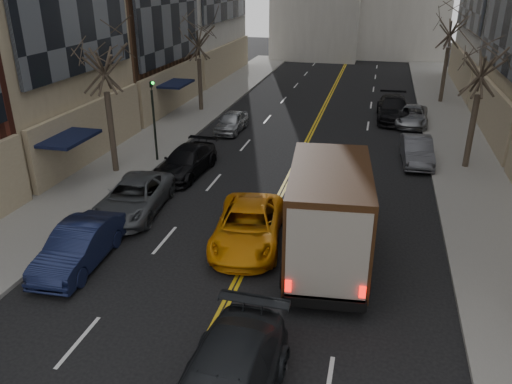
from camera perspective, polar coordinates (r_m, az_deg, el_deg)
sidewalk_left at (r=32.79m, az=-10.16°, el=6.68°), size 4.00×66.00×0.15m
sidewalk_right at (r=30.50m, az=22.66°, el=3.89°), size 4.00×66.00×0.15m
tree_lf_mid at (r=25.27m, az=-17.35°, el=16.16°), size 3.20×3.20×8.91m
tree_lf_far at (r=37.05m, az=-6.70°, el=18.22°), size 3.20×3.20×8.12m
tree_rt_mid at (r=27.21m, az=24.81°, el=14.66°), size 3.20×3.20×8.32m
tree_rt_far at (r=41.95m, az=21.62°, el=18.43°), size 3.20×3.20×9.11m
traffic_signal at (r=27.03m, az=-11.65°, el=8.97°), size 0.29×0.26×4.70m
ups_truck at (r=17.34m, az=8.25°, el=-2.47°), size 3.32×7.07×3.75m
taxi at (r=18.84m, az=-0.93°, el=-3.93°), size 3.09×5.54×1.47m
pedestrian at (r=17.51m, az=4.96°, el=-5.90°), size 0.50×0.68×1.70m
parked_lf_b at (r=18.59m, az=-19.56°, el=-5.84°), size 1.81×4.55×1.47m
parked_lf_c at (r=21.92m, az=-13.76°, el=-0.59°), size 2.85×5.29×1.41m
parked_lf_d at (r=25.69m, az=-7.98°, el=3.48°), size 2.26×4.88×1.38m
parked_lf_e at (r=32.70m, az=-2.81°, el=8.01°), size 1.61×3.80×1.28m
parked_rt_a at (r=28.37m, az=17.90°, el=4.52°), size 1.72×4.33×1.40m
parked_rt_b at (r=35.78m, az=17.34°, el=8.34°), size 2.34×4.67×1.27m
parked_rt_c at (r=36.61m, az=15.43°, el=9.15°), size 2.39×5.53×1.59m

